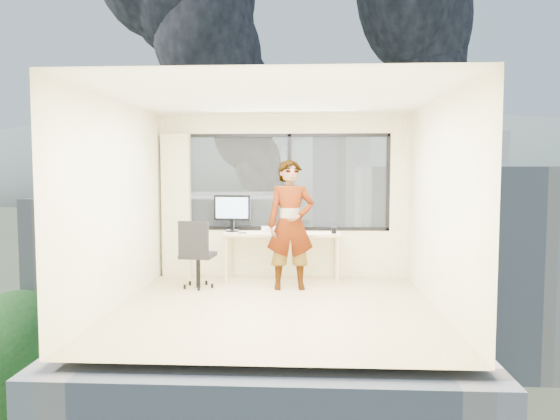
# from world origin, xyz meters

# --- Properties ---
(floor) EXTENTS (4.00, 4.00, 0.01)m
(floor) POSITION_xyz_m (0.00, 0.00, 0.00)
(floor) COLOR beige
(floor) RESTS_ON ground
(ceiling) EXTENTS (4.00, 4.00, 0.01)m
(ceiling) POSITION_xyz_m (0.00, 0.00, 2.60)
(ceiling) COLOR white
(ceiling) RESTS_ON ground
(wall_front) EXTENTS (4.00, 0.01, 2.60)m
(wall_front) POSITION_xyz_m (0.00, -2.00, 1.30)
(wall_front) COLOR beige
(wall_front) RESTS_ON ground
(wall_left) EXTENTS (0.01, 4.00, 2.60)m
(wall_left) POSITION_xyz_m (-2.00, 0.00, 1.30)
(wall_left) COLOR beige
(wall_left) RESTS_ON ground
(wall_right) EXTENTS (0.01, 4.00, 2.60)m
(wall_right) POSITION_xyz_m (2.00, 0.00, 1.30)
(wall_right) COLOR beige
(wall_right) RESTS_ON ground
(window_wall) EXTENTS (3.30, 0.16, 1.55)m
(window_wall) POSITION_xyz_m (0.05, 2.00, 1.52)
(window_wall) COLOR black
(window_wall) RESTS_ON ground
(curtain) EXTENTS (0.45, 0.14, 2.30)m
(curtain) POSITION_xyz_m (-1.72, 1.88, 1.15)
(curtain) COLOR beige
(curtain) RESTS_ON floor
(desk) EXTENTS (1.80, 0.60, 0.75)m
(desk) POSITION_xyz_m (0.00, 1.66, 0.38)
(desk) COLOR #CAAE87
(desk) RESTS_ON floor
(chair) EXTENTS (0.57, 0.57, 1.02)m
(chair) POSITION_xyz_m (-1.20, 1.05, 0.51)
(chair) COLOR black
(chair) RESTS_ON floor
(person) EXTENTS (0.73, 0.52, 1.87)m
(person) POSITION_xyz_m (0.15, 1.06, 0.93)
(person) COLOR #2D2D33
(person) RESTS_ON floor
(monitor) EXTENTS (0.59, 0.18, 0.58)m
(monitor) POSITION_xyz_m (-0.80, 1.77, 1.04)
(monitor) COLOR black
(monitor) RESTS_ON desk
(game_console) EXTENTS (0.36, 0.33, 0.07)m
(game_console) POSITION_xyz_m (-0.18, 1.85, 0.79)
(game_console) COLOR white
(game_console) RESTS_ON desk
(laptop) EXTENTS (0.44, 0.46, 0.22)m
(laptop) POSITION_xyz_m (0.17, 1.62, 0.86)
(laptop) COLOR black
(laptop) RESTS_ON desk
(cellphone) EXTENTS (0.14, 0.10, 0.01)m
(cellphone) POSITION_xyz_m (-0.61, 1.51, 0.76)
(cellphone) COLOR black
(cellphone) RESTS_ON desk
(pen_cup) EXTENTS (0.09, 0.09, 0.10)m
(pen_cup) POSITION_xyz_m (0.80, 1.57, 0.80)
(pen_cup) COLOR black
(pen_cup) RESTS_ON desk
(handbag) EXTENTS (0.29, 0.16, 0.22)m
(handbag) POSITION_xyz_m (0.07, 1.83, 0.86)
(handbag) COLOR #0E544F
(handbag) RESTS_ON desk
(exterior_ground) EXTENTS (400.00, 400.00, 0.04)m
(exterior_ground) POSITION_xyz_m (0.00, 120.00, -14.00)
(exterior_ground) COLOR #515B3D
(exterior_ground) RESTS_ON ground
(near_bldg_a) EXTENTS (16.00, 12.00, 14.00)m
(near_bldg_a) POSITION_xyz_m (-9.00, 30.00, -7.00)
(near_bldg_a) COLOR beige
(near_bldg_a) RESTS_ON exterior_ground
(near_bldg_b) EXTENTS (14.00, 13.00, 16.00)m
(near_bldg_b) POSITION_xyz_m (12.00, 38.00, -6.00)
(near_bldg_b) COLOR silver
(near_bldg_b) RESTS_ON exterior_ground
(far_tower_a) EXTENTS (14.00, 14.00, 28.00)m
(far_tower_a) POSITION_xyz_m (-35.00, 95.00, 0.00)
(far_tower_a) COLOR silver
(far_tower_a) RESTS_ON exterior_ground
(far_tower_b) EXTENTS (13.00, 13.00, 30.00)m
(far_tower_b) POSITION_xyz_m (8.00, 120.00, 1.00)
(far_tower_b) COLOR silver
(far_tower_b) RESTS_ON exterior_ground
(far_tower_c) EXTENTS (15.00, 15.00, 26.00)m
(far_tower_c) POSITION_xyz_m (45.00, 140.00, -1.00)
(far_tower_c) COLOR silver
(far_tower_c) RESTS_ON exterior_ground
(far_tower_d) EXTENTS (16.00, 14.00, 22.00)m
(far_tower_d) POSITION_xyz_m (-60.00, 150.00, -3.00)
(far_tower_d) COLOR silver
(far_tower_d) RESTS_ON exterior_ground
(hill_a) EXTENTS (288.00, 216.00, 90.00)m
(hill_a) POSITION_xyz_m (-120.00, 320.00, -14.00)
(hill_a) COLOR slate
(hill_a) RESTS_ON exterior_ground
(hill_b) EXTENTS (300.00, 220.00, 96.00)m
(hill_b) POSITION_xyz_m (100.00, 320.00, -14.00)
(hill_b) COLOR slate
(hill_b) RESTS_ON exterior_ground
(tree_a) EXTENTS (7.00, 7.00, 8.00)m
(tree_a) POSITION_xyz_m (-16.00, 22.00, -10.00)
(tree_a) COLOR #1D4E1A
(tree_a) RESTS_ON exterior_ground
(tree_b) EXTENTS (7.60, 7.60, 9.00)m
(tree_b) POSITION_xyz_m (4.00, 18.00, -9.50)
(tree_b) COLOR #1D4E1A
(tree_b) RESTS_ON exterior_ground
(tree_c) EXTENTS (8.40, 8.40, 10.00)m
(tree_c) POSITION_xyz_m (22.00, 40.00, -9.00)
(tree_c) COLOR #1D4E1A
(tree_c) RESTS_ON exterior_ground
(smoke_plume_a) EXTENTS (40.00, 24.00, 90.00)m
(smoke_plume_a) POSITION_xyz_m (-10.00, 150.00, 39.00)
(smoke_plume_a) COLOR black
(smoke_plume_a) RESTS_ON exterior_ground
(smoke_plume_b) EXTENTS (30.00, 18.00, 70.00)m
(smoke_plume_b) POSITION_xyz_m (55.00, 170.00, 27.00)
(smoke_plume_b) COLOR black
(smoke_plume_b) RESTS_ON exterior_ground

